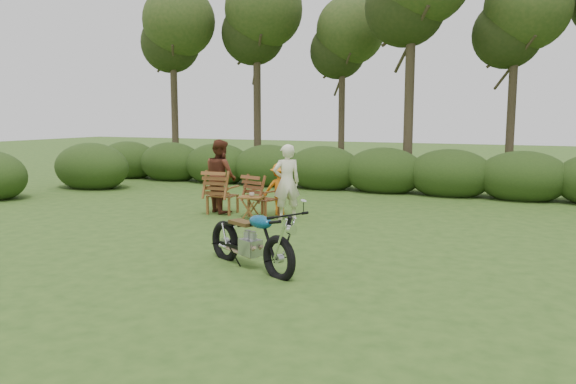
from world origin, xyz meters
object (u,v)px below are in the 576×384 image
at_px(adult_b, 221,212).
at_px(child, 280,215).
at_px(side_table, 251,209).
at_px(cup, 252,194).
at_px(adult_a, 287,219).
at_px(lawn_chair_right, 264,217).
at_px(lawn_chair_left, 223,213).
at_px(motorcycle, 251,267).

height_order(adult_b, child, adult_b).
relative_size(side_table, cup, 4.78).
height_order(adult_a, child, adult_a).
relative_size(lawn_chair_right, cup, 8.53).
xyz_separation_m(lawn_chair_right, adult_b, (-1.24, 0.13, 0.00)).
relative_size(lawn_chair_left, side_table, 1.89).
height_order(cup, adult_a, adult_a).
relative_size(adult_a, child, 1.39).
relative_size(side_table, child, 0.45).
xyz_separation_m(side_table, adult_a, (0.66, 0.50, -0.28)).
relative_size(side_table, adult_b, 0.31).
bearing_deg(adult_b, child, -135.55).
relative_size(lawn_chair_left, adult_b, 0.59).
xyz_separation_m(lawn_chair_right, side_table, (-0.03, -0.59, 0.28)).
bearing_deg(lawn_chair_right, lawn_chair_left, 18.28).
xyz_separation_m(lawn_chair_right, lawn_chair_left, (-1.11, -0.02, 0.00)).
distance_m(lawn_chair_right, side_table, 0.66).
relative_size(motorcycle, side_table, 3.61).
bearing_deg(motorcycle, lawn_chair_right, 140.41).
distance_m(adult_b, child, 1.49).
height_order(lawn_chair_right, side_table, side_table).
relative_size(lawn_chair_right, lawn_chair_left, 0.94).
bearing_deg(adult_a, side_table, -2.68).
xyz_separation_m(lawn_chair_left, cup, (1.11, -0.57, 0.61)).
distance_m(motorcycle, lawn_chair_left, 4.98).
bearing_deg(child, lawn_chair_right, 38.86).
relative_size(lawn_chair_right, side_table, 1.78).
bearing_deg(side_table, lawn_chair_right, 87.54).
bearing_deg(lawn_chair_left, motorcycle, 121.19).
xyz_separation_m(cup, adult_a, (0.63, 0.50, -0.61)).
height_order(lawn_chair_right, adult_b, adult_b).
distance_m(side_table, cup, 0.33).
distance_m(side_table, adult_a, 0.87).
bearing_deg(lawn_chair_left, adult_a, 173.15).
bearing_deg(child, lawn_chair_left, -4.77).
relative_size(motorcycle, adult_b, 1.13).
xyz_separation_m(lawn_chair_left, side_table, (1.08, -0.57, 0.28)).
bearing_deg(side_table, motorcycle, -62.23).
distance_m(motorcycle, adult_a, 4.14).
height_order(lawn_chair_right, cup, cup).
bearing_deg(adult_a, adult_b, -46.76).
relative_size(adult_a, adult_b, 0.96).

